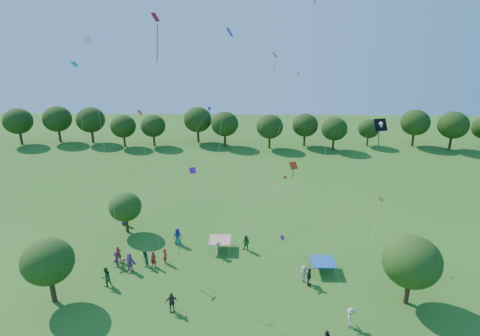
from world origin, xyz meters
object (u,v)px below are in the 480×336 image
(tent_red_stripe, at_px, (220,240))
(red_high_kite, at_px, (167,68))
(near_tree_east, at_px, (412,262))
(tent_blue, at_px, (323,262))
(pirate_kite, at_px, (379,129))
(near_tree_north, at_px, (125,207))
(near_tree_west, at_px, (48,262))

(tent_red_stripe, distance_m, red_high_kite, 18.70)
(near_tree_east, bearing_deg, tent_blue, 144.69)
(tent_red_stripe, relative_size, tent_blue, 1.00)
(tent_red_stripe, bearing_deg, tent_blue, -20.62)
(pirate_kite, relative_size, red_high_kite, 0.61)
(near_tree_north, height_order, red_high_kite, red_high_kite)
(tent_red_stripe, xyz_separation_m, pirate_kite, (13.83, -3.30, 12.78))
(tent_red_stripe, distance_m, pirate_kite, 19.12)
(near_tree_north, xyz_separation_m, red_high_kite, (6.96, -7.70, 15.78))
(near_tree_west, relative_size, tent_blue, 2.65)
(tent_blue, relative_size, red_high_kite, 0.10)
(red_high_kite, bearing_deg, tent_blue, 2.59)
(near_tree_north, bearing_deg, near_tree_east, -23.38)
(tent_blue, height_order, red_high_kite, red_high_kite)
(near_tree_east, bearing_deg, tent_red_stripe, 153.18)
(tent_red_stripe, distance_m, tent_blue, 10.59)
(near_tree_east, xyz_separation_m, tent_blue, (-6.33, 4.48, -2.95))
(near_tree_west, xyz_separation_m, red_high_kite, (9.90, 4.39, 14.98))
(tent_red_stripe, height_order, red_high_kite, red_high_kite)
(near_tree_east, xyz_separation_m, tent_red_stripe, (-16.24, 8.21, -2.95))
(near_tree_east, bearing_deg, red_high_kite, 168.94)
(near_tree_west, bearing_deg, pirate_kite, 11.24)
(near_tree_north, relative_size, tent_red_stripe, 2.14)
(tent_blue, bearing_deg, tent_red_stripe, 159.38)
(near_tree_east, distance_m, tent_blue, 8.30)
(red_high_kite, bearing_deg, tent_red_stripe, 50.55)
(near_tree_west, relative_size, pirate_kite, 0.44)
(near_tree_east, bearing_deg, near_tree_west, -179.00)
(near_tree_east, bearing_deg, near_tree_north, 156.62)
(near_tree_west, distance_m, tent_blue, 24.08)
(near_tree_north, distance_m, near_tree_east, 29.18)
(pirate_kite, bearing_deg, tent_blue, -173.79)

